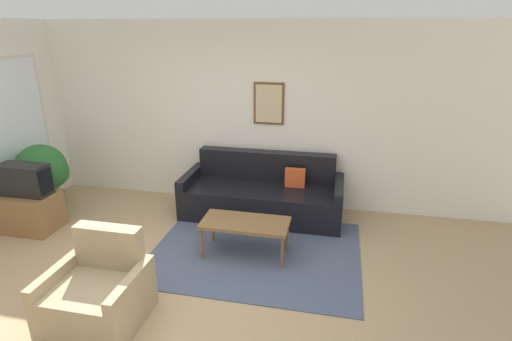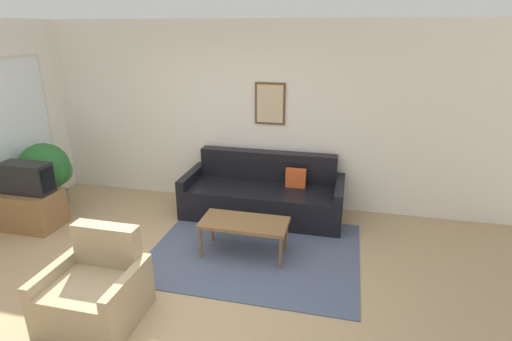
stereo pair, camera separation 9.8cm
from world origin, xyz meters
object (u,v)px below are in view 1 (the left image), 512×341
Objects in this scene: couch at (263,195)px; coffee_table at (245,224)px; potted_plant_tall at (42,171)px; tv at (24,180)px; armchair at (99,294)px.

coffee_table is (0.01, -1.12, 0.10)m from couch.
couch is 2.15× the size of potted_plant_tall.
tv is at bearing 179.67° from coffee_table.
tv is at bearing -159.44° from couch.
tv is 0.46m from potted_plant_tall.
armchair is at bearing -112.58° from couch.
couch is 2.20× the size of coffee_table.
coffee_table is 3.12m from potted_plant_tall.
coffee_table is 2.98m from tv.
couch is 2.72m from armchair.
tv is (-2.95, -1.11, 0.42)m from couch.
armchair is at bearing -36.28° from tv.
armchair is 2.76m from potted_plant_tall.
tv reaches higher than couch.
armchair reaches higher than coffee_table.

